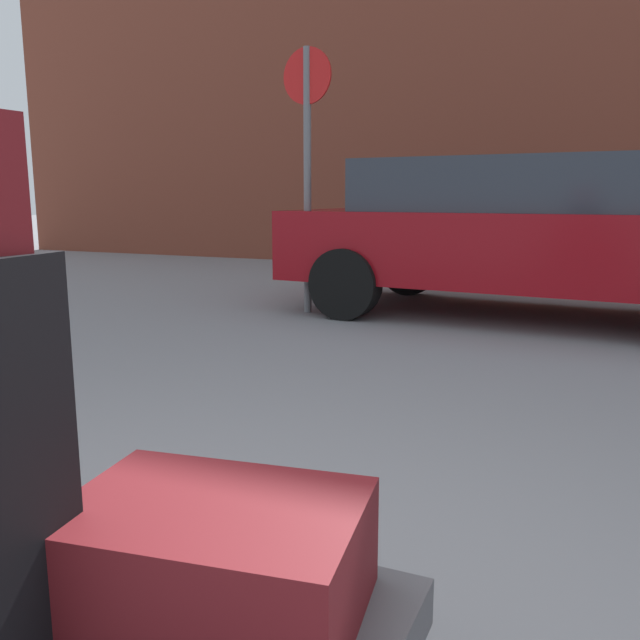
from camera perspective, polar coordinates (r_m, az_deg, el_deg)
The scene contains 3 objects.
suitcase_maroon_rear_left at distance 1.30m, azimuth -9.09°, elevation -19.57°, with size 0.53×0.38×0.22m, color maroon.
parked_car at distance 6.32m, azimuth 16.90°, elevation 7.11°, with size 4.41×2.14×1.42m.
no_parking_sign at distance 6.29m, azimuth -1.09°, elevation 14.20°, with size 0.50×0.08×2.41m.
Camera 1 is at (0.87, -0.79, 1.10)m, focal length 37.25 mm.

